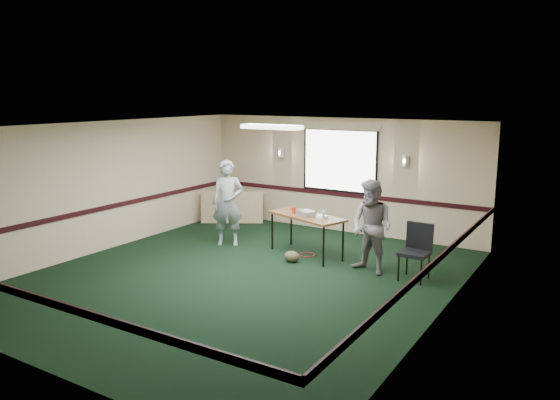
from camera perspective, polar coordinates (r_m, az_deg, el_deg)
The scene contains 13 objects.
ground at distance 9.95m, azimuth -3.97°, elevation -8.03°, with size 8.00×8.00×0.00m, color black.
room_shell at distance 11.32m, azimuth 2.19°, elevation 2.57°, with size 8.00×8.02×8.00m.
folding_table at distance 11.05m, azimuth 2.78°, elevation -1.89°, with size 1.80×1.16×0.84m.
projector at distance 10.96m, azimuth 2.75°, elevation -1.39°, with size 0.32×0.27×0.11m, color gray.
game_console at distance 10.80m, azimuth 4.42°, elevation -1.75°, with size 0.19×0.16×0.05m, color white.
red_cup at distance 11.17m, azimuth 1.44°, elevation -1.07°, with size 0.09×0.09×0.13m, color red.
water_bottle at distance 10.61m, azimuth 4.54°, elevation -1.61°, with size 0.06×0.06×0.18m, color #88BDDE.
duffel_bag at distance 10.75m, azimuth 1.24°, elevation -5.92°, with size 0.31×0.23×0.22m, color #4A482A.
cable_coil at distance 11.23m, azimuth 2.78°, elevation -5.73°, with size 0.34×0.34×0.02m, color red.
folded_table at distance 13.92m, azimuth -5.04°, elevation -0.78°, with size 1.57×0.07×0.81m, color #9F8A62.
conference_chair at distance 10.00m, azimuth 14.10°, elevation -4.76°, with size 0.50×0.52×1.00m.
person_left at distance 11.82m, azimuth -5.47°, elevation -0.31°, with size 0.68×0.45×1.86m, color #395B7F.
person_right at distance 10.06m, azimuth 9.56°, elevation -2.81°, with size 0.84×0.65×1.73m, color #6F7DAD.
Camera 1 is at (5.50, -7.62, 3.25)m, focal length 35.00 mm.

